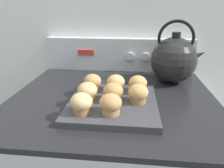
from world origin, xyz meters
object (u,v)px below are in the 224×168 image
at_px(muffin_r1_c0, 87,92).
at_px(muffin_r1_c2, 138,94).
at_px(tea_kettle, 174,59).
at_px(muffin_r2_c2, 138,84).
at_px(muffin_r0_c0, 81,103).
at_px(muffin_r2_c1, 116,83).
at_px(muffin_r1_c1, 113,92).
at_px(muffin_r2_c0, 92,83).
at_px(muffin_pan, 113,104).
at_px(muffin_r0_c1, 111,104).

xyz_separation_m(muffin_r1_c0, muffin_r1_c2, (0.17, 0.00, 0.00)).
xyz_separation_m(muffin_r1_c2, tea_kettle, (0.16, 0.27, 0.05)).
bearing_deg(muffin_r2_c2, muffin_r0_c0, -134.59).
bearing_deg(muffin_r2_c1, muffin_r1_c1, -90.99).
bearing_deg(muffin_r2_c1, muffin_r0_c0, -116.76).
relative_size(muffin_r1_c2, muffin_r2_c0, 1.00).
bearing_deg(muffin_pan, muffin_r1_c1, 69.09).
relative_size(muffin_r1_c1, muffin_r2_c0, 1.00).
bearing_deg(muffin_r1_c2, muffin_r1_c1, 178.02).
bearing_deg(muffin_r1_c1, muffin_r2_c2, 44.30).
xyz_separation_m(muffin_pan, tea_kettle, (0.24, 0.27, 0.09)).
bearing_deg(muffin_pan, muffin_r2_c0, 135.68).
distance_m(muffin_pan, muffin_r2_c0, 0.13).
bearing_deg(muffin_r2_c1, muffin_r2_c0, -178.49).
bearing_deg(muffin_r2_c2, muffin_r1_c0, -153.40).
distance_m(muffin_r1_c1, muffin_r2_c1, 0.08).
distance_m(muffin_pan, tea_kettle, 0.37).
bearing_deg(muffin_r2_c1, muffin_r1_c0, -135.51).
height_order(muffin_r1_c1, muffin_r1_c2, same).
distance_m(muffin_r2_c0, muffin_r2_c2, 0.17).
relative_size(muffin_r1_c2, muffin_r2_c2, 1.00).
distance_m(muffin_r1_c0, muffin_r2_c1, 0.12).
distance_m(muffin_r0_c1, muffin_r2_c2, 0.19).
xyz_separation_m(muffin_r1_c1, tea_kettle, (0.24, 0.26, 0.05)).
distance_m(muffin_r1_c0, muffin_r2_c2, 0.19).
relative_size(muffin_r2_c0, muffin_r2_c1, 1.00).
xyz_separation_m(muffin_pan, muffin_r2_c2, (0.08, 0.08, 0.04)).
bearing_deg(muffin_pan, muffin_r0_c1, -88.80).
xyz_separation_m(muffin_r1_c0, muffin_r2_c2, (0.17, 0.09, 0.00)).
bearing_deg(muffin_r2_c1, muffin_r0_c1, -90.23).
bearing_deg(muffin_r0_c1, muffin_r1_c0, 136.74).
distance_m(muffin_r1_c2, muffin_r2_c1, 0.12).
xyz_separation_m(muffin_pan, muffin_r2_c1, (0.00, 0.09, 0.04)).
bearing_deg(muffin_r2_c1, muffin_r2_c2, -1.15).
height_order(muffin_r0_c0, tea_kettle, tea_kettle).
height_order(muffin_r2_c2, tea_kettle, tea_kettle).
bearing_deg(muffin_r2_c0, muffin_pan, -44.32).
height_order(muffin_pan, muffin_r1_c0, muffin_r1_c0).
distance_m(muffin_r0_c0, muffin_r2_c2, 0.24).
distance_m(muffin_r2_c0, muffin_r2_c1, 0.09).
xyz_separation_m(muffin_r0_c0, muffin_r2_c2, (0.17, 0.17, 0.00)).
distance_m(muffin_r0_c0, muffin_r1_c2, 0.19).
relative_size(muffin_r2_c2, tea_kettle, 0.25).
bearing_deg(muffin_pan, tea_kettle, 47.65).
relative_size(muffin_pan, tea_kettle, 1.09).
distance_m(muffin_r0_c0, muffin_r2_c1, 0.19).
distance_m(muffin_pan, muffin_r1_c2, 0.09).
height_order(muffin_r1_c0, muffin_r2_c0, same).
xyz_separation_m(muffin_pan, muffin_r1_c0, (-0.09, -0.00, 0.04)).
xyz_separation_m(muffin_r0_c0, muffin_r1_c1, (0.09, 0.09, 0.00)).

